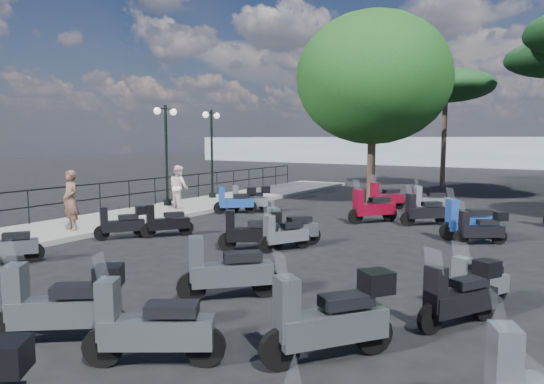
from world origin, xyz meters
The scene contains 30 objects.
ground centered at (0.00, 0.00, 0.00)m, with size 120.00×120.00×0.00m, color black.
sidewalk centered at (-6.50, 3.00, 0.07)m, with size 3.00×30.00×0.15m, color slate.
railing centered at (-7.80, 2.80, 0.90)m, with size 0.04×26.04×1.10m.
lamp_post_1 centered at (-7.21, 4.96, 2.45)m, with size 0.32×1.19×4.03m.
lamp_post_2 centered at (-7.28, 7.95, 2.43)m, with size 0.35×1.18×4.00m.
woman centered at (-5.80, -0.53, 1.04)m, with size 0.65×0.43×1.78m, color brown.
pedestrian_far centered at (-6.19, 4.54, 0.99)m, with size 0.82×0.64×1.68m, color silver.
scooter_1 centered at (-4.12, -3.48, 0.43)m, with size 1.00×1.34×1.25m.
scooter_2 centered at (-4.09, -0.13, 0.45)m, with size 0.97×1.33×1.20m.
scooter_3 centered at (-3.24, 0.75, 0.43)m, with size 0.98×1.32×1.23m.
scooter_4 centered at (-4.08, 5.38, 0.50)m, with size 1.36×1.22×1.33m.
scooter_5 centered at (-3.78, 5.89, 0.51)m, with size 1.47×1.13×1.36m.
scooter_7 centered at (0.78, -5.45, 0.55)m, with size 1.56×1.25×1.46m.
scooter_8 centered at (-0.14, 0.62, 0.50)m, with size 1.46×1.08×1.33m.
scooter_9 centered at (0.57, 1.03, 0.42)m, with size 0.84×1.41×1.22m.
scooter_10 centered at (1.04, 6.13, 0.52)m, with size 1.24×1.56×1.49m.
scooter_11 centered at (0.45, 9.29, 0.50)m, with size 1.16×1.52×1.43m.
scooter_13 centered at (2.33, -5.30, 0.50)m, with size 1.59×1.07×1.43m.
scooter_14 centered at (1.61, -2.76, 0.51)m, with size 1.42×1.37×1.48m.
scooter_15 centered at (0.52, 1.46, 0.48)m, with size 1.03×1.52×1.38m.
scooter_16 centered at (2.67, 6.56, 0.47)m, with size 1.33×1.22×1.36m.
scooter_17 centered at (2.17, 9.37, 0.47)m, with size 1.40×1.12×1.34m.
scooter_19 centered at (4.19, -3.99, 0.56)m, with size 1.30×1.59×1.49m.
scooter_20 centered at (5.37, -1.90, 0.48)m, with size 0.98×1.44×1.28m.
scooter_21 centered at (5.48, -0.94, 0.42)m, with size 0.81×1.39×1.20m.
scooter_22 centered at (4.34, 4.95, 0.51)m, with size 1.47×1.31×1.48m.
scooter_27 centered at (4.73, 4.41, 0.44)m, with size 1.28×0.98×1.18m.
broadleaf_tree centered at (-0.88, 11.22, 5.46)m, with size 6.77×6.77×8.34m.
pine_2 centered at (0.36, 19.75, 5.83)m, with size 5.43×5.43×6.81m.
distant_hills centered at (0.00, 45.00, 1.50)m, with size 70.00×8.00×3.00m, color gray.
Camera 1 is at (6.68, -9.45, 2.85)m, focal length 32.00 mm.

